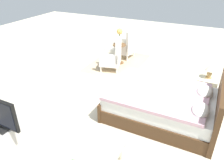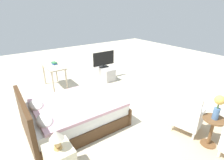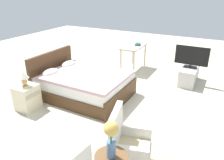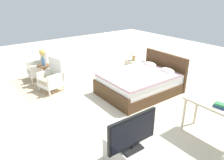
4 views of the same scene
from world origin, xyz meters
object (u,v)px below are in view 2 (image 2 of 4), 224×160
vanity_desk (54,69)px  book_stack (54,63)px  bed (73,114)px  armchair_by_window_right (187,116)px  side_table (212,129)px  tv_flatscreen (104,59)px  table_lamp (56,137)px  tv_stand (104,73)px  flower_vase (218,105)px

vanity_desk → book_stack: bearing=-34.0°
bed → book_stack: 2.46m
armchair_by_window_right → side_table: size_ratio=1.53×
armchair_by_window_right → tv_flatscreen: 3.59m
side_table → book_stack: 4.71m
table_lamp → bed: bearing=-32.9°
side_table → tv_flatscreen: bearing=-3.2°
tv_stand → side_table: bearing=176.8°
tv_flatscreen → book_stack: tv_flatscreen is taller
vanity_desk → side_table: bearing=-160.7°
armchair_by_window_right → tv_flatscreen: tv_flatscreen is taller
side_table → tv_stand: (4.07, -0.23, -0.16)m
tv_flatscreen → vanity_desk: (0.27, 1.75, -0.10)m
armchair_by_window_right → book_stack: bearing=19.9°
bed → vanity_desk: bearing=-9.1°
flower_vase → book_stack: 4.69m
tv_flatscreen → book_stack: 1.72m
armchair_by_window_right → side_table: armchair_by_window_right is taller
armchair_by_window_right → table_lamp: bearing=78.5°
armchair_by_window_right → tv_flatscreen: size_ratio=1.08×
flower_vase → table_lamp: flower_vase is taller
vanity_desk → book_stack: 0.20m
bed → vanity_desk: bed is taller
vanity_desk → table_lamp: bearing=162.5°
armchair_by_window_right → flower_vase: (-0.51, -0.01, 0.51)m
book_stack → flower_vase: bearing=-162.1°
armchair_by_window_right → tv_stand: size_ratio=0.96×
flower_vase → bed: bearing=41.9°
side_table → tv_flatscreen: (4.08, -0.23, 0.36)m
table_lamp → book_stack: size_ratio=1.62×
tv_flatscreen → vanity_desk: 1.77m
armchair_by_window_right → tv_flatscreen: bearing=-3.8°
tv_flatscreen → table_lamp: bearing=137.4°
flower_vase → book_stack: bearing=17.9°
tv_stand → tv_flatscreen: (0.00, -0.00, 0.52)m
bed → table_lamp: bed is taller
bed → armchair_by_window_right: size_ratio=2.25×
armchair_by_window_right → flower_vase: size_ratio=1.93×
flower_vase → tv_stand: 4.14m
table_lamp → book_stack: 3.62m
bed → tv_stand: size_ratio=2.15×
book_stack → vanity_desk: bearing=146.0°
vanity_desk → book_stack: size_ratio=5.11×
bed → side_table: bearing=-138.1°
side_table → table_lamp: (1.03, 2.57, 0.37)m
flower_vase → tv_flatscreen: (4.08, -0.23, -0.16)m
armchair_by_window_right → vanity_desk: bearing=21.5°
book_stack → tv_flatscreen: bearing=-103.1°
table_lamp → armchair_by_window_right: bearing=-101.5°
side_table → vanity_desk: (4.35, 1.52, 0.26)m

